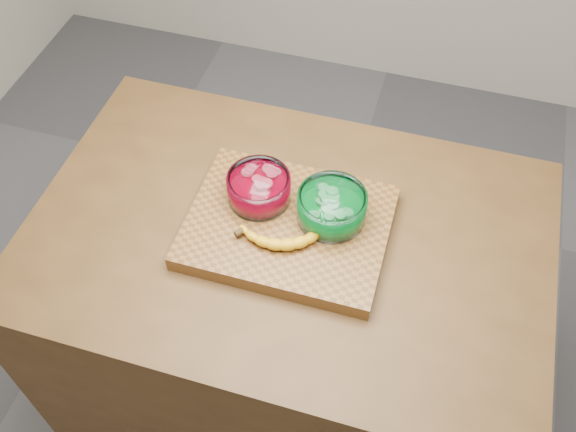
# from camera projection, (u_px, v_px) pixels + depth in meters

# --- Properties ---
(ground) EXTENTS (3.50, 3.50, 0.00)m
(ground) POSITION_uv_depth(u_px,v_px,m) (288.00, 391.00, 2.18)
(ground) COLOR #55555A
(ground) RESTS_ON ground
(counter) EXTENTS (1.20, 0.80, 0.90)m
(counter) POSITION_uv_depth(u_px,v_px,m) (288.00, 327.00, 1.83)
(counter) COLOR #4F3317
(counter) RESTS_ON ground
(cutting_board) EXTENTS (0.45, 0.35, 0.04)m
(cutting_board) POSITION_uv_depth(u_px,v_px,m) (288.00, 227.00, 1.46)
(cutting_board) COLOR brown
(cutting_board) RESTS_ON counter
(bowl_red) EXTENTS (0.15, 0.15, 0.07)m
(bowl_red) POSITION_uv_depth(u_px,v_px,m) (259.00, 188.00, 1.46)
(bowl_red) COLOR white
(bowl_red) RESTS_ON cutting_board
(bowl_green) EXTENTS (0.15, 0.15, 0.07)m
(bowl_green) POSITION_uv_depth(u_px,v_px,m) (332.00, 207.00, 1.42)
(bowl_green) COLOR white
(bowl_green) RESTS_ON cutting_board
(banana) EXTENTS (0.22, 0.14, 0.03)m
(banana) POSITION_uv_depth(u_px,v_px,m) (284.00, 230.00, 1.41)
(banana) COLOR gold
(banana) RESTS_ON cutting_board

